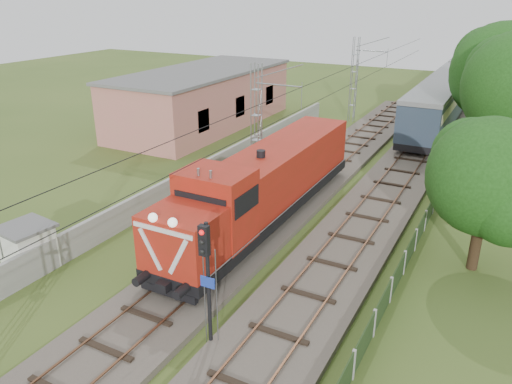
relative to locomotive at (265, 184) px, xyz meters
The scene contains 13 objects.
ground 7.68m from the locomotive, 90.00° to the right, with size 140.00×140.00×0.00m, color #3E5620.
track_main 2.17m from the locomotive, 90.00° to the right, with size 4.20×70.00×0.45m.
track_side 13.80m from the locomotive, 68.49° to the left, with size 4.20×80.00×0.45m.
catenary 5.80m from the locomotive, 122.18° to the left, with size 3.31×70.00×8.00m.
boundary_wall 8.17m from the locomotive, 144.22° to the left, with size 0.25×40.00×1.50m, color #9E9E99.
station_building 22.44m from the locomotive, 131.95° to the left, with size 8.40×20.40×5.22m.
fence 9.25m from the locomotive, 28.34° to the right, with size 0.12×32.00×1.20m.
locomotive is the anchor object (origin of this frame).
coach_rake 64.06m from the locomotive, 85.52° to the left, with size 3.28×97.98×3.80m.
signal_post 10.69m from the locomotive, 73.89° to the right, with size 0.55×0.43×5.01m.
relay_hut 12.02m from the locomotive, 128.23° to the right, with size 2.38×2.38×2.20m.
tree_a 11.00m from the locomotive, ahead, with size 5.54×5.27×7.18m.
tree_c 21.82m from the locomotive, 62.38° to the left, with size 7.77×7.40×10.07m.
Camera 1 is at (11.28, -15.06, 12.07)m, focal length 35.00 mm.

